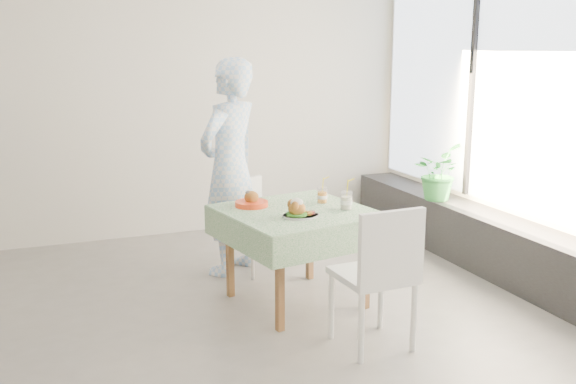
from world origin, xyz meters
name	(u,v)px	position (x,y,z in m)	size (l,w,h in m)	color
floor	(188,332)	(0.00, 0.00, 0.00)	(6.00, 6.00, 0.00)	slate
wall_back	(129,103)	(0.00, 2.50, 1.40)	(6.00, 0.02, 2.80)	silver
wall_front	(356,232)	(0.00, -2.50, 1.40)	(6.00, 0.02, 2.80)	silver
wall_right	(544,116)	(3.00, 0.00, 1.40)	(0.02, 5.00, 2.80)	silver
window_pane	(544,85)	(2.97, 0.00, 1.65)	(0.01, 4.80, 2.18)	#D1E0F9
window_ledge	(513,253)	(2.80, 0.00, 0.25)	(0.40, 4.80, 0.50)	black
cafe_table	(296,245)	(0.91, 0.23, 0.46)	(1.22, 1.22, 0.74)	brown
chair_far	(255,243)	(0.85, 1.05, 0.25)	(0.49, 0.49, 0.82)	white
chair_near	(373,303)	(1.10, -0.66, 0.30)	(0.48, 0.48, 0.97)	white
diner	(230,168)	(0.65, 1.12, 0.93)	(0.68, 0.45, 1.87)	#98C4F4
main_dish	(299,211)	(0.85, 0.03, 0.79)	(0.28, 0.28, 0.14)	white
juice_cup_orange	(322,196)	(1.19, 0.37, 0.80)	(0.08, 0.08, 0.24)	white
juice_cup_lemonade	(346,201)	(1.27, 0.12, 0.80)	(0.10, 0.10, 0.27)	white
second_dish	(251,202)	(0.63, 0.46, 0.78)	(0.26, 0.26, 0.12)	red
potted_plant	(437,172)	(2.69, 1.02, 0.77)	(0.49, 0.42, 0.54)	#297C35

